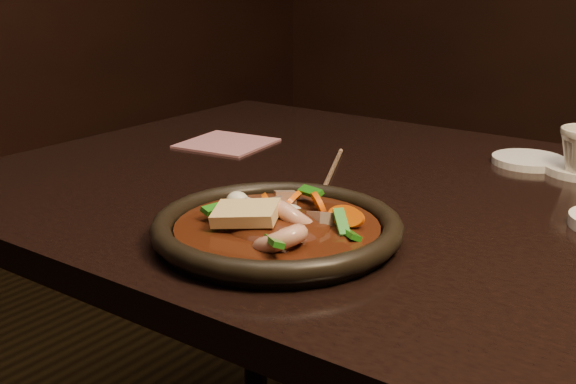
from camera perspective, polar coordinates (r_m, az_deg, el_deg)
The scene contains 6 objects.
table at distance 1.04m, azimuth 15.66°, elevation -5.61°, with size 1.60×0.90×0.75m.
plate at distance 0.87m, azimuth -0.85°, elevation -2.91°, with size 0.31×0.31×0.03m.
stirfry at distance 0.87m, azimuth -0.85°, elevation -2.50°, with size 0.21×0.20×0.06m.
saucer_left at distance 1.27m, azimuth 18.45°, elevation 2.39°, with size 0.12×0.12×0.01m, color white.
chopsticks at distance 1.16m, azimuth 3.53°, elevation 1.77°, with size 0.12×0.23×0.01m.
napkin at distance 1.35m, azimuth -4.87°, elevation 3.86°, with size 0.15×0.15×0.00m, color #B67078.
Camera 1 is at (0.32, -0.90, 1.07)m, focal length 45.00 mm.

